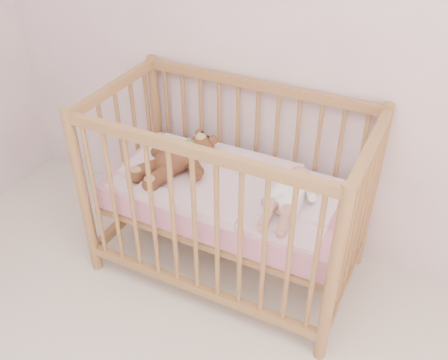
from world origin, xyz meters
The scene contains 6 objects.
wall_back centered at (0.00, 2.00, 1.35)m, with size 4.00×0.02×2.70m, color white.
crib centered at (-0.33, 1.60, 0.50)m, with size 1.36×0.76×1.00m, color #A97C47, non-canonical shape.
mattress centered at (-0.33, 1.60, 0.49)m, with size 1.22×0.62×0.13m, color pink.
blanket centered at (-0.33, 1.60, 0.56)m, with size 1.10×0.58×0.06m, color pink, non-canonical shape.
baby centered at (0.00, 1.58, 0.64)m, with size 0.24×0.51×0.12m, color white, non-canonical shape.
teddy_bear centered at (-0.63, 1.58, 0.65)m, with size 0.38×0.54×0.15m, color brown, non-canonical shape.
Camera 1 is at (0.56, -0.24, 2.05)m, focal length 40.00 mm.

